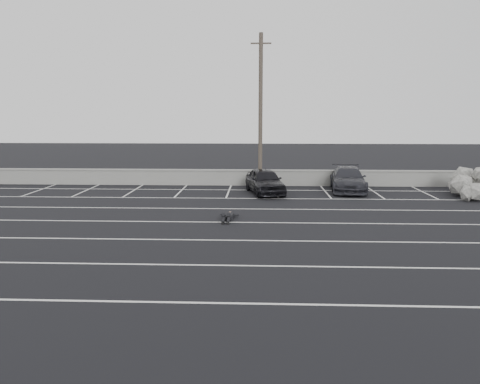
{
  "coord_description": "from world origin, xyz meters",
  "views": [
    {
      "loc": [
        -0.13,
        -17.19,
        4.73
      ],
      "look_at": [
        -1.04,
        5.2,
        1.0
      ],
      "focal_mm": 35.0,
      "sensor_mm": 36.0,
      "label": 1
    }
  ],
  "objects_px": {
    "trash_bin": "(346,179)",
    "person": "(229,214)",
    "car_right": "(348,179)",
    "car_left": "(265,181)",
    "utility_pole": "(260,111)"
  },
  "relations": [
    {
      "from": "car_left",
      "to": "utility_pole",
      "type": "relative_size",
      "value": 0.46
    },
    {
      "from": "car_right",
      "to": "trash_bin",
      "type": "relative_size",
      "value": 4.99
    },
    {
      "from": "car_left",
      "to": "trash_bin",
      "type": "xyz_separation_m",
      "value": [
        5.38,
        2.7,
        -0.24
      ]
    },
    {
      "from": "car_right",
      "to": "person",
      "type": "distance_m",
      "value": 10.73
    },
    {
      "from": "car_right",
      "to": "utility_pole",
      "type": "height_order",
      "value": "utility_pole"
    },
    {
      "from": "person",
      "to": "trash_bin",
      "type": "bearing_deg",
      "value": 57.54
    },
    {
      "from": "car_left",
      "to": "utility_pole",
      "type": "height_order",
      "value": "utility_pole"
    },
    {
      "from": "car_left",
      "to": "car_right",
      "type": "xyz_separation_m",
      "value": [
        5.19,
        1.15,
        -0.02
      ]
    },
    {
      "from": "trash_bin",
      "to": "person",
      "type": "height_order",
      "value": "trash_bin"
    },
    {
      "from": "car_left",
      "to": "car_right",
      "type": "distance_m",
      "value": 5.32
    },
    {
      "from": "utility_pole",
      "to": "person",
      "type": "xyz_separation_m",
      "value": [
        -1.45,
        -9.47,
        -4.72
      ]
    },
    {
      "from": "car_left",
      "to": "person",
      "type": "relative_size",
      "value": 1.89
    },
    {
      "from": "person",
      "to": "utility_pole",
      "type": "bearing_deg",
      "value": 85.0
    },
    {
      "from": "car_right",
      "to": "trash_bin",
      "type": "xyz_separation_m",
      "value": [
        0.19,
        1.55,
        -0.22
      ]
    },
    {
      "from": "person",
      "to": "car_right",
      "type": "bearing_deg",
      "value": 53.45
    }
  ]
}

